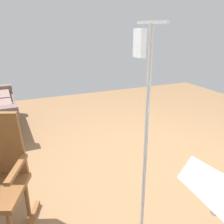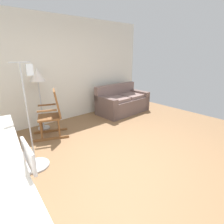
# 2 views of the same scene
# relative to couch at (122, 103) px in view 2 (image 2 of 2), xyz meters

# --- Properties ---
(ground_plane) EXTENTS (6.87, 6.87, 0.00)m
(ground_plane) POSITION_rel_couch_xyz_m (-1.77, -2.03, -0.31)
(ground_plane) COLOR olive
(back_wall) EXTENTS (5.70, 0.10, 2.70)m
(back_wall) POSITION_rel_couch_xyz_m (-1.77, 0.67, 1.04)
(back_wall) COLOR silver
(back_wall) RESTS_ON ground
(couch) EXTENTS (1.62, 0.89, 0.85)m
(couch) POSITION_rel_couch_xyz_m (0.00, 0.00, 0.00)
(couch) COLOR #68534F
(couch) RESTS_ON ground
(rocking_chair) EXTENTS (0.88, 0.72, 1.05)m
(rocking_chair) POSITION_rel_couch_xyz_m (-2.35, -0.20, 0.20)
(rocking_chair) COLOR brown
(rocking_chair) RESTS_ON ground
(floor_lamp) EXTENTS (0.34, 0.34, 1.48)m
(floor_lamp) POSITION_rel_couch_xyz_m (-2.39, 0.34, 0.92)
(floor_lamp) COLOR #B2B5BA
(floor_lamp) RESTS_ON ground
(iv_pole) EXTENTS (0.44, 0.44, 1.69)m
(iv_pole) POSITION_rel_couch_xyz_m (-3.08, -1.12, -0.06)
(iv_pole) COLOR #B2B5BA
(iv_pole) RESTS_ON ground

